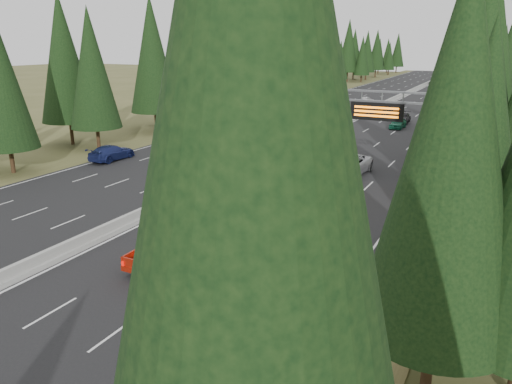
% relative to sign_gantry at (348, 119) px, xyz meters
% --- Properties ---
extents(road, '(32.00, 260.00, 0.08)m').
position_rel_sign_gantry_xyz_m(road, '(-8.92, 45.12, -5.23)').
color(road, black).
rests_on(road, ground).
extents(shoulder_right, '(3.60, 260.00, 0.06)m').
position_rel_sign_gantry_xyz_m(shoulder_right, '(8.88, 45.12, -5.24)').
color(shoulder_right, olive).
rests_on(shoulder_right, ground).
extents(shoulder_left, '(3.60, 260.00, 0.06)m').
position_rel_sign_gantry_xyz_m(shoulder_left, '(-26.72, 45.12, -5.24)').
color(shoulder_left, '#454922').
rests_on(shoulder_left, ground).
extents(median_barrier, '(0.70, 260.00, 0.85)m').
position_rel_sign_gantry_xyz_m(median_barrier, '(-8.92, 45.12, -4.85)').
color(median_barrier, gray).
rests_on(median_barrier, road).
extents(sign_gantry, '(16.75, 0.98, 7.80)m').
position_rel_sign_gantry_xyz_m(sign_gantry, '(0.00, 0.00, 0.00)').
color(sign_gantry, slate).
rests_on(sign_gantry, road).
extents(hov_sign_pole, '(2.80, 0.50, 8.00)m').
position_rel_sign_gantry_xyz_m(hov_sign_pole, '(-8.33, -9.92, -0.54)').
color(hov_sign_pole, slate).
rests_on(hov_sign_pole, road).
extents(tree_row_left, '(11.50, 241.81, 18.77)m').
position_rel_sign_gantry_xyz_m(tree_row_left, '(-30.95, 34.92, 3.86)').
color(tree_row_left, black).
rests_on(tree_row_left, ground).
extents(silver_minivan, '(3.52, 6.80, 1.83)m').
position_rel_sign_gantry_xyz_m(silver_minivan, '(0.10, 0.38, -4.27)').
color(silver_minivan, '#97989C').
rests_on(silver_minivan, road).
extents(red_pickup, '(1.93, 5.40, 1.76)m').
position_rel_sign_gantry_xyz_m(red_pickup, '(-3.23, -22.06, -4.21)').
color(red_pickup, black).
rests_on(red_pickup, road).
extents(car_ahead_green, '(1.86, 4.35, 1.46)m').
position_rel_sign_gantry_xyz_m(car_ahead_green, '(-1.12, 28.27, -4.46)').
color(car_ahead_green, '#155C3F').
rests_on(car_ahead_green, road).
extents(car_ahead_dkred, '(1.78, 4.38, 1.41)m').
position_rel_sign_gantry_xyz_m(car_ahead_dkred, '(5.58, 11.35, -4.48)').
color(car_ahead_dkred, '#4C0A15').
rests_on(car_ahead_dkred, road).
extents(car_ahead_dkgrey, '(2.44, 5.29, 1.50)m').
position_rel_sign_gantry_xyz_m(car_ahead_dkgrey, '(-1.59, 33.79, -4.44)').
color(car_ahead_dkgrey, black).
rests_on(car_ahead_dkgrey, road).
extents(car_ahead_white, '(2.73, 5.53, 1.51)m').
position_rel_sign_gantry_xyz_m(car_ahead_white, '(1.79, 60.14, -4.43)').
color(car_ahead_white, '#B3B3B3').
rests_on(car_ahead_white, road).
extents(car_ahead_far, '(2.17, 4.80, 1.60)m').
position_rel_sign_gantry_xyz_m(car_ahead_far, '(-7.42, 106.24, -4.39)').
color(car_ahead_far, black).
rests_on(car_ahead_far, road).
extents(car_onc_near, '(1.74, 4.68, 1.53)m').
position_rel_sign_gantry_xyz_m(car_onc_near, '(-13.36, 1.48, -4.42)').
color(car_onc_near, black).
rests_on(car_onc_near, road).
extents(car_onc_blue, '(2.22, 5.43, 1.57)m').
position_rel_sign_gantry_xyz_m(car_onc_blue, '(-23.42, -4.88, -4.40)').
color(car_onc_blue, navy).
rests_on(car_onc_blue, road).
extents(car_onc_white, '(1.87, 4.54, 1.54)m').
position_rel_sign_gantry_xyz_m(car_onc_white, '(-12.56, 53.73, -4.42)').
color(car_onc_white, silver).
rests_on(car_onc_white, road).
extents(car_onc_far, '(2.60, 5.23, 1.42)m').
position_rel_sign_gantry_xyz_m(car_onc_far, '(-23.25, 65.16, -4.48)').
color(car_onc_far, black).
rests_on(car_onc_far, road).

